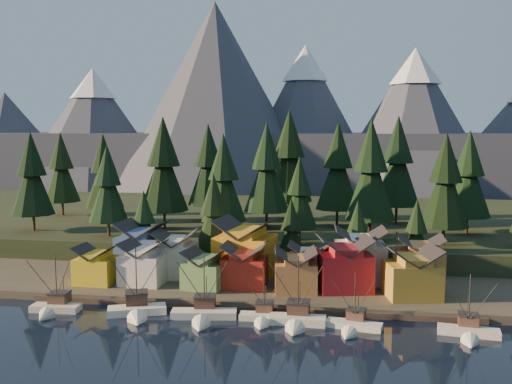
% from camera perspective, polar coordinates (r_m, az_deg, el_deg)
% --- Properties ---
extents(ground, '(500.00, 500.00, 0.00)m').
position_cam_1_polar(ground, '(87.73, -2.70, -14.84)').
color(ground, black).
rests_on(ground, ground).
extents(shore_strip, '(400.00, 50.00, 1.50)m').
position_cam_1_polar(shore_strip, '(125.10, 1.20, -8.02)').
color(shore_strip, '#3C382B').
rests_on(shore_strip, ground).
extents(hillside, '(420.00, 100.00, 6.00)m').
position_cam_1_polar(hillside, '(173.25, 3.59, -3.27)').
color(hillside, black).
rests_on(hillside, ground).
extents(dock, '(80.00, 4.00, 1.00)m').
position_cam_1_polar(dock, '(102.85, -0.73, -11.33)').
color(dock, '#4C3F36').
rests_on(dock, ground).
extents(mountain_ridge, '(560.00, 190.00, 90.00)m').
position_cam_1_polar(mountain_ridge, '(294.44, 5.29, 5.13)').
color(mountain_ridge, '#4D5263').
rests_on(mountain_ridge, ground).
extents(boat_0, '(8.86, 9.55, 11.25)m').
position_cam_1_polar(boat_0, '(106.13, -19.65, -10.16)').
color(boat_0, beige).
rests_on(boat_0, ground).
extents(boat_1, '(10.65, 11.30, 12.90)m').
position_cam_1_polar(boat_1, '(100.56, -11.84, -10.65)').
color(boat_1, white).
rests_on(boat_1, ground).
extents(boat_2, '(11.62, 12.37, 12.14)m').
position_cam_1_polar(boat_2, '(97.10, -5.31, -11.37)').
color(boat_2, silver).
rests_on(boat_2, ground).
extents(boat_3, '(8.46, 9.15, 9.93)m').
position_cam_1_polar(boat_3, '(96.07, 0.72, -11.73)').
color(boat_3, silver).
rests_on(boat_3, ground).
extents(boat_4, '(9.54, 10.38, 12.45)m').
position_cam_1_polar(boat_4, '(94.05, 4.09, -11.76)').
color(boat_4, silver).
rests_on(boat_4, ground).
extents(boat_5, '(9.46, 9.98, 10.02)m').
position_cam_1_polar(boat_5, '(93.37, 9.65, -12.40)').
color(boat_5, silver).
rests_on(boat_5, ground).
extents(boat_6, '(9.71, 10.36, 10.55)m').
position_cam_1_polar(boat_6, '(94.95, 20.56, -12.32)').
color(boat_6, silver).
rests_on(boat_6, ground).
extents(house_front_0, '(7.51, 7.11, 7.42)m').
position_cam_1_polar(house_front_0, '(117.07, -15.69, -6.91)').
color(house_front_0, gold).
rests_on(house_front_0, shore_strip).
extents(house_front_1, '(8.25, 7.94, 8.37)m').
position_cam_1_polar(house_front_1, '(114.40, -11.22, -6.84)').
color(house_front_1, silver).
rests_on(house_front_1, shore_strip).
extents(house_front_2, '(8.42, 8.47, 7.25)m').
position_cam_1_polar(house_front_2, '(110.07, -5.14, -7.58)').
color(house_front_2, '#578447').
rests_on(house_front_2, shore_strip).
extents(house_front_3, '(8.22, 7.84, 8.36)m').
position_cam_1_polar(house_front_3, '(110.19, -1.16, -7.23)').
color(house_front_3, '#A12419').
rests_on(house_front_3, shore_strip).
extents(house_front_4, '(8.84, 9.35, 7.88)m').
position_cam_1_polar(house_front_4, '(107.83, 3.96, -7.68)').
color(house_front_4, '#A66E3B').
rests_on(house_front_4, shore_strip).
extents(house_front_5, '(11.33, 10.68, 10.07)m').
position_cam_1_polar(house_front_5, '(108.88, 8.84, -6.98)').
color(house_front_5, maroon).
rests_on(house_front_5, shore_strip).
extents(house_front_6, '(10.67, 10.28, 9.10)m').
position_cam_1_polar(house_front_6, '(106.99, 15.35, -7.65)').
color(house_front_6, '#A9822B').
rests_on(house_front_6, shore_strip).
extents(house_back_0, '(10.26, 9.90, 10.52)m').
position_cam_1_polar(house_back_0, '(125.06, -11.25, -5.20)').
color(house_back_0, '#334C79').
rests_on(house_back_0, shore_strip).
extents(house_back_1, '(9.31, 9.40, 9.48)m').
position_cam_1_polar(house_back_1, '(118.85, -8.05, -6.01)').
color(house_back_1, beige).
rests_on(house_back_1, shore_strip).
extents(house_back_2, '(12.73, 11.96, 11.94)m').
position_cam_1_polar(house_back_2, '(117.36, -1.09, -5.45)').
color(house_back_2, orange).
rests_on(house_back_2, shore_strip).
extents(house_back_3, '(8.00, 7.18, 7.87)m').
position_cam_1_polar(house_back_3, '(113.60, 5.24, -6.98)').
color(house_back_3, beige).
rests_on(house_back_3, shore_strip).
extents(house_back_4, '(10.47, 10.10, 10.67)m').
position_cam_1_polar(house_back_4, '(115.79, 10.35, -6.06)').
color(house_back_4, beige).
rests_on(house_back_4, shore_strip).
extents(house_back_5, '(8.71, 8.81, 9.71)m').
position_cam_1_polar(house_back_5, '(114.99, 16.06, -6.54)').
color(house_back_5, '#AF773E').
rests_on(house_back_5, shore_strip).
extents(tree_hill_0, '(10.82, 10.82, 25.20)m').
position_cam_1_polar(tree_hill_0, '(154.49, -21.50, 1.43)').
color(tree_hill_0, '#332319').
rests_on(tree_hill_0, hillside).
extents(tree_hill_1, '(10.57, 10.57, 24.63)m').
position_cam_1_polar(tree_hill_1, '(163.07, -14.98, 1.77)').
color(tree_hill_1, '#332319').
rests_on(tree_hill_1, hillside).
extents(tree_hill_2, '(9.47, 9.47, 22.06)m').
position_cam_1_polar(tree_hill_2, '(140.93, -14.61, 0.54)').
color(tree_hill_2, '#332319').
rests_on(tree_hill_2, hillside).
extents(tree_hill_3, '(12.48, 12.48, 29.07)m').
position_cam_1_polar(tree_hill_3, '(148.12, -9.22, 2.41)').
color(tree_hill_3, '#332319').
rests_on(tree_hill_3, hillside).
extents(tree_hill_4, '(11.77, 11.77, 27.42)m').
position_cam_1_polar(tree_hill_4, '(160.28, -4.78, 2.43)').
color(tree_hill_4, '#332319').
rests_on(tree_hill_4, hillside).
extents(tree_hill_5, '(10.67, 10.67, 24.85)m').
position_cam_1_polar(tree_hill_5, '(133.82, -3.26, 1.09)').
color(tree_hill_5, '#332319').
rests_on(tree_hill_5, hillside).
extents(tree_hill_6, '(11.87, 11.87, 27.66)m').
position_cam_1_polar(tree_hill_6, '(146.94, 1.08, 2.16)').
color(tree_hill_6, '#332319').
rests_on(tree_hill_6, hillside).
extents(tree_hill_7, '(8.44, 8.44, 19.67)m').
position_cam_1_polar(tree_hill_7, '(129.35, 4.36, -0.35)').
color(tree_hill_7, '#332319').
rests_on(tree_hill_7, hillside).
extents(tree_hill_8, '(11.94, 11.94, 27.80)m').
position_cam_1_polar(tree_hill_8, '(152.39, 8.18, 2.27)').
color(tree_hill_8, '#332319').
rests_on(tree_hill_8, hillside).
extents(tree_hill_9, '(12.14, 12.14, 28.28)m').
position_cam_1_polar(tree_hill_9, '(135.45, 11.40, 1.84)').
color(tree_hill_9, '#332319').
rests_on(tree_hill_9, hillside).
extents(tree_hill_10, '(12.69, 12.69, 29.56)m').
position_cam_1_polar(tree_hill_10, '(160.77, 13.97, 2.70)').
color(tree_hill_10, '#332319').
rests_on(tree_hill_10, hillside).
extents(tree_hill_11, '(10.79, 10.79, 25.14)m').
position_cam_1_polar(tree_hill_11, '(132.15, 18.40, 0.79)').
color(tree_hill_11, '#332319').
rests_on(tree_hill_11, hillside).
extents(tree_hill_12, '(11.02, 11.02, 25.68)m').
position_cam_1_polar(tree_hill_12, '(149.22, 20.50, 1.41)').
color(tree_hill_12, '#332319').
rests_on(tree_hill_12, hillside).
extents(tree_hill_15, '(13.57, 13.57, 31.60)m').
position_cam_1_polar(tree_hill_15, '(163.14, 3.34, 3.31)').
color(tree_hill_15, '#332319').
rests_on(tree_hill_15, hillside).
extents(tree_hill_16, '(10.74, 10.74, 25.02)m').
position_cam_1_polar(tree_hill_16, '(180.00, -18.89, 2.11)').
color(tree_hill_16, '#332319').
rests_on(tree_hill_16, hillside).
extents(tree_shore_0, '(7.19, 7.19, 16.75)m').
position_cam_1_polar(tree_shore_0, '(129.99, -11.12, -3.14)').
color(tree_shore_0, '#332319').
rests_on(tree_shore_0, shore_strip).
extents(tree_shore_1, '(8.90, 8.90, 20.74)m').
position_cam_1_polar(tree_shore_1, '(124.96, -4.25, -2.40)').
color(tree_shore_1, '#332319').
rests_on(tree_shore_1, shore_strip).
extents(tree_shore_2, '(6.72, 6.72, 15.66)m').
position_cam_1_polar(tree_shore_2, '(122.54, 3.53, -3.88)').
color(tree_shore_2, '#332319').
rests_on(tree_shore_2, shore_strip).
extents(tree_shore_3, '(6.65, 6.65, 15.48)m').
position_cam_1_polar(tree_shore_3, '(121.93, 10.10, -4.07)').
color(tree_shore_3, '#332319').
rests_on(tree_shore_3, shore_strip).
extents(tree_shore_4, '(6.83, 6.83, 15.91)m').
position_cam_1_polar(tree_shore_4, '(122.64, 15.73, -4.03)').
color(tree_shore_4, '#332319').
rests_on(tree_shore_4, shore_strip).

